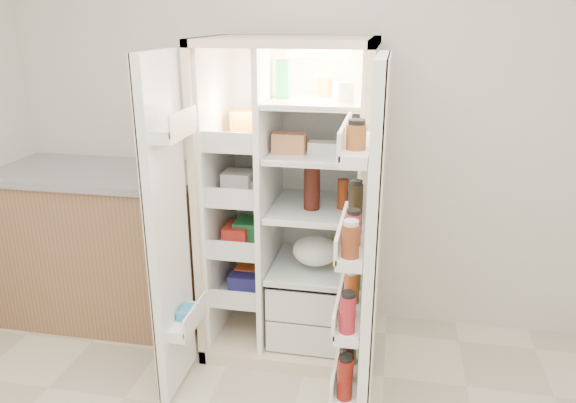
# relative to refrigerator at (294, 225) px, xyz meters

# --- Properties ---
(wall_back) EXTENTS (4.00, 0.02, 2.70)m
(wall_back) POSITION_rel_refrigerator_xyz_m (0.13, 0.35, 0.61)
(wall_back) COLOR silver
(wall_back) RESTS_ON floor
(refrigerator) EXTENTS (0.92, 0.70, 1.80)m
(refrigerator) POSITION_rel_refrigerator_xyz_m (0.00, 0.00, 0.00)
(refrigerator) COLOR beige
(refrigerator) RESTS_ON floor
(freezer_door) EXTENTS (0.15, 0.40, 1.72)m
(freezer_door) POSITION_rel_refrigerator_xyz_m (-0.52, -0.60, 0.15)
(freezer_door) COLOR white
(freezer_door) RESTS_ON floor
(fridge_door) EXTENTS (0.17, 0.58, 1.72)m
(fridge_door) POSITION_rel_refrigerator_xyz_m (0.46, -0.70, 0.13)
(fridge_door) COLOR white
(fridge_door) RESTS_ON floor
(kitchen_counter) EXTENTS (1.39, 0.74, 1.01)m
(kitchen_counter) POSITION_rel_refrigerator_xyz_m (-1.27, 0.05, -0.24)
(kitchen_counter) COLOR #8D6346
(kitchen_counter) RESTS_ON floor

